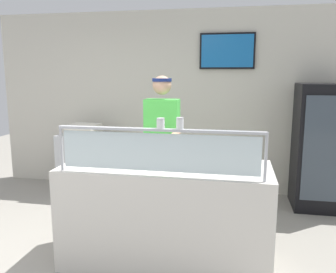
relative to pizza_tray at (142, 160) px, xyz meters
The scene contains 12 objects.
ground_plane 1.12m from the pizza_tray, 62.91° to the left, with size 12.00×12.00×0.00m, color gray.
shop_rear_unit 2.16m from the pizza_tray, 82.86° to the left, with size 6.31×0.13×2.70m.
serving_counter 0.56m from the pizza_tray, 21.43° to the right, with size 1.91×0.79×0.95m, color silver.
sneeze_guard 0.56m from the pizza_tray, 59.29° to the right, with size 1.73×0.06×0.40m.
pizza_tray is the anchor object (origin of this frame).
pizza_server 0.04m from the pizza_tray, 36.92° to the right, with size 0.07×0.28×0.01m, color #ADAFB7.
parmesan_shaker 0.67m from the pizza_tray, 57.01° to the right, with size 0.07×0.07×0.09m.
pepper_flake_shaker 0.75m from the pizza_tray, 44.70° to the right, with size 0.06×0.06×0.10m.
worker_figure 0.66m from the pizza_tray, 84.70° to the left, with size 0.41×0.50×1.76m.
drink_fridge 2.58m from the pizza_tray, 40.31° to the left, with size 0.63×0.66×1.66m.
prep_shelf 2.16m from the pizza_tray, 129.31° to the left, with size 0.70×0.55×0.90m, color #B7BABF.
pizza_box_stack 2.10m from the pizza_tray, 129.41° to the left, with size 0.46×0.45×0.14m.
Camera 1 is at (1.58, -2.68, 1.79)m, focal length 37.64 mm.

